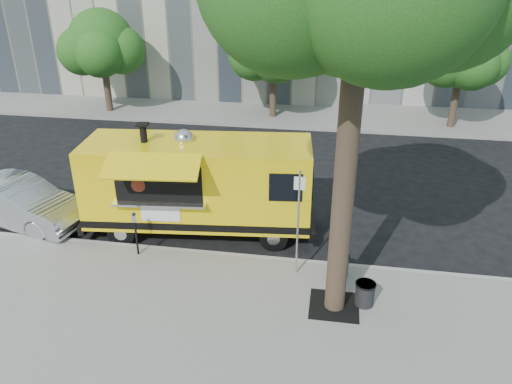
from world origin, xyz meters
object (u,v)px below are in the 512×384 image
food_truck (197,184)px  trash_bin_left (339,265)px  far_tree_a (101,42)px  far_tree_b (274,45)px  sedan (18,203)px  far_tree_c (463,53)px  parking_meter (135,229)px  trash_bin_right (365,293)px  sign_post (298,217)px

food_truck → trash_bin_left: 4.91m
far_tree_a → far_tree_b: size_ratio=0.97×
far_tree_b → sedan: far_tree_b is taller
sedan → far_tree_a: bearing=24.0°
far_tree_c → far_tree_a: bearing=-179.7°
parking_meter → trash_bin_right: bearing=-11.2°
far_tree_b → trash_bin_left: (3.68, -14.19, -3.35)m
trash_bin_left → food_truck: bearing=155.9°
sedan → trash_bin_left: bearing=-85.8°
far_tree_a → food_truck: bearing=-54.9°
far_tree_a → trash_bin_right: (13.32, -14.91, -3.30)m
far_tree_b → parking_meter: (-2.00, -14.05, -2.85)m
far_tree_b → trash_bin_right: bearing=-74.3°
far_tree_b → food_truck: size_ratio=0.76×
far_tree_b → parking_meter: far_tree_b is taller
far_tree_c → trash_bin_right: far_tree_c is taller
sedan → food_truck: bearing=-73.0°
far_tree_b → parking_meter: size_ratio=4.12×
parking_meter → food_truck: food_truck is taller
sedan → trash_bin_right: size_ratio=7.55×
sedan → trash_bin_left: (10.18, -1.49, -0.27)m
food_truck → far_tree_a: bearing=119.3°
sign_post → trash_bin_left: (1.13, 0.06, -1.36)m
far_tree_c → trash_bin_left: far_tree_c is taller
far_tree_c → sedan: far_tree_c is taller
sign_post → parking_meter: size_ratio=2.25×
far_tree_b → parking_meter: 14.48m
far_tree_c → sedan: (-15.50, -12.40, -2.96)m
far_tree_a → sign_post: (11.55, -13.85, -1.93)m
far_tree_c → far_tree_b: bearing=178.1°
sign_post → parking_meter: sign_post is taller
parking_meter → trash_bin_right: 6.46m
far_tree_c → trash_bin_right: (-4.68, -15.01, -3.24)m
sedan → trash_bin_right: bearing=-91.0°
sedan → far_tree_b: bearing=-14.5°
trash_bin_left → trash_bin_right: size_ratio=1.04×
sedan → trash_bin_left: sedan is taller
far_tree_a → trash_bin_right: 20.26m
sign_post → sedan: size_ratio=0.65×
parking_meter → sedan: sedan is taller
far_tree_b → far_tree_c: 9.01m
far_tree_b → trash_bin_left: far_tree_b is taller
far_tree_b → parking_meter: bearing=-98.1°
trash_bin_right → sign_post: bearing=149.1°
food_truck → trash_bin_right: food_truck is taller
far_tree_b → sign_post: 14.61m
sign_post → trash_bin_left: bearing=2.9°
far_tree_a → trash_bin_right: far_tree_a is taller
trash_bin_right → far_tree_a: bearing=131.8°
far_tree_a → far_tree_c: size_ratio=1.03×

